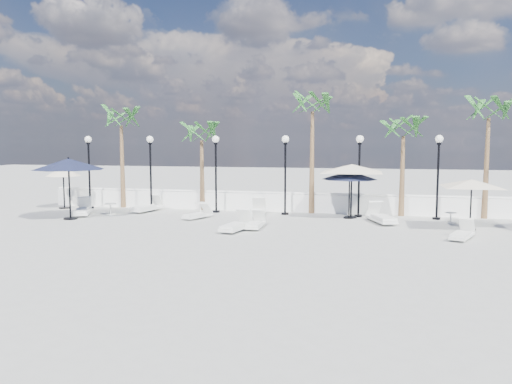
% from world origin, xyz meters
% --- Properties ---
extents(ground, '(100.00, 100.00, 0.00)m').
position_xyz_m(ground, '(0.00, 0.00, 0.00)').
color(ground, gray).
rests_on(ground, ground).
extents(balustrade, '(26.00, 0.30, 1.01)m').
position_xyz_m(balustrade, '(0.00, 7.50, 0.47)').
color(balustrade, white).
rests_on(balustrade, ground).
extents(lamppost_0, '(0.36, 0.36, 3.84)m').
position_xyz_m(lamppost_0, '(-10.50, 6.50, 2.49)').
color(lamppost_0, black).
rests_on(lamppost_0, ground).
extents(lamppost_1, '(0.36, 0.36, 3.84)m').
position_xyz_m(lamppost_1, '(-7.00, 6.50, 2.49)').
color(lamppost_1, black).
rests_on(lamppost_1, ground).
extents(lamppost_2, '(0.36, 0.36, 3.84)m').
position_xyz_m(lamppost_2, '(-3.50, 6.50, 2.49)').
color(lamppost_2, black).
rests_on(lamppost_2, ground).
extents(lamppost_3, '(0.36, 0.36, 3.84)m').
position_xyz_m(lamppost_3, '(0.00, 6.50, 2.49)').
color(lamppost_3, black).
rests_on(lamppost_3, ground).
extents(lamppost_4, '(0.36, 0.36, 3.84)m').
position_xyz_m(lamppost_4, '(3.50, 6.50, 2.49)').
color(lamppost_4, black).
rests_on(lamppost_4, ground).
extents(lamppost_5, '(0.36, 0.36, 3.84)m').
position_xyz_m(lamppost_5, '(7.00, 6.50, 2.49)').
color(lamppost_5, black).
rests_on(lamppost_5, ground).
extents(palm_0, '(2.60, 2.60, 5.50)m').
position_xyz_m(palm_0, '(-9.00, 7.30, 4.53)').
color(palm_0, brown).
rests_on(palm_0, ground).
extents(palm_1, '(2.60, 2.60, 4.70)m').
position_xyz_m(palm_1, '(-4.50, 7.30, 3.75)').
color(palm_1, brown).
rests_on(palm_1, ground).
extents(palm_2, '(2.60, 2.60, 6.10)m').
position_xyz_m(palm_2, '(1.20, 7.30, 5.12)').
color(palm_2, brown).
rests_on(palm_2, ground).
extents(palm_3, '(2.60, 2.60, 4.90)m').
position_xyz_m(palm_3, '(5.50, 7.30, 3.95)').
color(palm_3, brown).
rests_on(palm_3, ground).
extents(palm_4, '(2.60, 2.60, 5.70)m').
position_xyz_m(palm_4, '(9.20, 7.30, 4.73)').
color(palm_4, brown).
rests_on(palm_4, ground).
extents(lounger_0, '(1.40, 2.07, 0.74)m').
position_xyz_m(lounger_0, '(-9.48, 4.15, 0.25)').
color(lounger_0, white).
rests_on(lounger_0, ground).
extents(lounger_1, '(1.08, 2.08, 0.74)m').
position_xyz_m(lounger_1, '(-6.97, 5.95, 0.25)').
color(lounger_1, white).
rests_on(lounger_1, ground).
extents(lounger_2, '(1.09, 1.68, 0.60)m').
position_xyz_m(lounger_2, '(-3.72, 4.29, 0.20)').
color(lounger_2, white).
rests_on(lounger_2, ground).
extents(lounger_3, '(0.84, 2.11, 0.77)m').
position_xyz_m(lounger_3, '(-1.20, 5.60, 0.26)').
color(lounger_3, white).
rests_on(lounger_3, ground).
extents(lounger_4, '(0.58, 1.71, 0.64)m').
position_xyz_m(lounger_4, '(-0.55, 2.40, 0.21)').
color(lounger_4, white).
rests_on(lounger_4, ground).
extents(lounger_5, '(0.99, 2.03, 0.73)m').
position_xyz_m(lounger_5, '(-1.16, 1.64, 0.25)').
color(lounger_5, white).
rests_on(lounger_5, ground).
extents(lounger_6, '(1.38, 2.22, 0.79)m').
position_xyz_m(lounger_6, '(4.49, 4.91, 0.27)').
color(lounger_6, white).
rests_on(lounger_6, ground).
extents(lounger_7, '(1.14, 1.77, 0.63)m').
position_xyz_m(lounger_7, '(7.29, 1.78, 0.21)').
color(lounger_7, white).
rests_on(lounger_7, ground).
extents(side_table_0, '(0.57, 0.57, 0.55)m').
position_xyz_m(side_table_0, '(-8.29, 4.63, 0.33)').
color(side_table_0, white).
rests_on(side_table_0, ground).
extents(side_table_1, '(0.59, 0.59, 0.58)m').
position_xyz_m(side_table_1, '(-4.07, 5.75, 0.35)').
color(side_table_1, white).
rests_on(side_table_1, ground).
extents(side_table_2, '(0.47, 0.47, 0.46)m').
position_xyz_m(side_table_2, '(7.48, 5.63, 0.28)').
color(side_table_2, white).
rests_on(side_table_2, ground).
extents(parasol_navy_left, '(3.23, 3.23, 2.85)m').
position_xyz_m(parasol_navy_left, '(-9.38, 2.94, 2.51)').
color(parasol_navy_left, black).
rests_on(parasol_navy_left, ground).
extents(parasol_navy_mid, '(2.54, 2.54, 2.28)m').
position_xyz_m(parasol_navy_mid, '(3.08, 5.99, 2.00)').
color(parasol_navy_mid, black).
rests_on(parasol_navy_mid, ground).
extents(parasol_cream_sq_a, '(5.46, 5.46, 2.68)m').
position_xyz_m(parasol_cream_sq_a, '(3.17, 6.20, 2.48)').
color(parasol_cream_sq_a, black).
rests_on(parasol_cream_sq_a, ground).
extents(parasol_cream_sq_b, '(4.38, 4.38, 2.20)m').
position_xyz_m(parasol_cream_sq_b, '(7.95, 3.93, 2.03)').
color(parasol_cream_sq_b, black).
rests_on(parasol_cream_sq_b, ground).
extents(parasol_cream_small, '(1.83, 1.83, 2.25)m').
position_xyz_m(parasol_cream_small, '(-11.85, 6.20, 1.93)').
color(parasol_cream_small, black).
rests_on(parasol_cream_small, ground).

